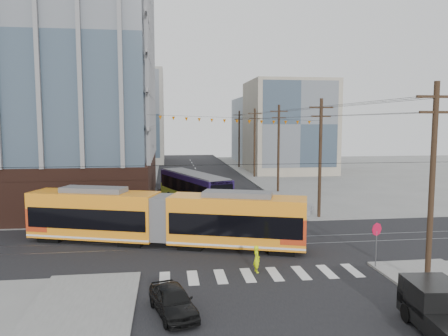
{
  "coord_description": "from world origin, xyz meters",
  "views": [
    {
      "loc": [
        -5.38,
        -27.19,
        8.91
      ],
      "look_at": [
        -0.39,
        10.76,
        4.84
      ],
      "focal_mm": 35.0,
      "sensor_mm": 36.0,
      "label": 1
    }
  ],
  "objects": [
    {
      "name": "bg_bldg_ne_far",
      "position": [
        18.0,
        68.0,
        7.0
      ],
      "size": [
        16.0,
        16.0,
        14.0
      ],
      "primitive_type": "cube",
      "color": "#8C99A5",
      "rests_on": "ground"
    },
    {
      "name": "utility_pole_near",
      "position": [
        8.5,
        -6.0,
        5.5
      ],
      "size": [
        0.3,
        0.3,
        11.0
      ],
      "primitive_type": "cylinder",
      "color": "black",
      "rests_on": "ground"
    },
    {
      "name": "city_bus",
      "position": [
        -2.59,
        18.65,
        1.8
      ],
      "size": [
        7.08,
        12.82,
        3.59
      ],
      "primitive_type": null,
      "rotation": [
        0.0,
        0.0,
        0.36
      ],
      "color": "#1B0F39",
      "rests_on": "ground"
    },
    {
      "name": "jersey_barrier",
      "position": [
        8.3,
        13.19,
        0.36
      ],
      "size": [
        2.18,
        3.61,
        0.72
      ],
      "primitive_type": "cube",
      "rotation": [
        0.0,
        0.0,
        -0.41
      ],
      "color": "slate",
      "rests_on": "ground"
    },
    {
      "name": "parked_car_white",
      "position": [
        -5.97,
        16.26,
        0.77
      ],
      "size": [
        3.89,
        5.72,
        1.54
      ],
      "primitive_type": "imported",
      "rotation": [
        0.0,
        0.0,
        2.78
      ],
      "color": "silver",
      "rests_on": "ground"
    },
    {
      "name": "bg_bldg_nw_far",
      "position": [
        -14.0,
        72.0,
        10.0
      ],
      "size": [
        16.0,
        18.0,
        20.0
      ],
      "primitive_type": "cube",
      "color": "gray",
      "rests_on": "ground"
    },
    {
      "name": "stop_sign",
      "position": [
        7.11,
        -2.88,
        1.33
      ],
      "size": [
        1.06,
        1.06,
        2.67
      ],
      "primitive_type": null,
      "rotation": [
        0.0,
        0.0,
        0.4
      ],
      "color": "red",
      "rests_on": "ground"
    },
    {
      "name": "utility_pole_far",
      "position": [
        8.5,
        56.0,
        5.5
      ],
      "size": [
        0.3,
        0.3,
        11.0
      ],
      "primitive_type": "cylinder",
      "color": "black",
      "rests_on": "ground"
    },
    {
      "name": "parked_car_silver",
      "position": [
        -5.97,
        13.34,
        0.75
      ],
      "size": [
        2.15,
        4.71,
        1.5
      ],
      "primitive_type": "imported",
      "rotation": [
        0.0,
        0.0,
        3.02
      ],
      "color": "gray",
      "rests_on": "ground"
    },
    {
      "name": "office_building",
      "position": [
        -22.0,
        23.0,
        14.3
      ],
      "size": [
        30.0,
        25.0,
        28.6
      ],
      "primitive_type": "cube",
      "color": "#381E16",
      "rests_on": "ground"
    },
    {
      "name": "ground",
      "position": [
        0.0,
        0.0,
        0.0
      ],
      "size": [
        160.0,
        160.0,
        0.0
      ],
      "primitive_type": "plane",
      "color": "slate"
    },
    {
      "name": "pedestrian",
      "position": [
        -0.18,
        -2.52,
        0.81
      ],
      "size": [
        0.47,
        0.64,
        1.62
      ],
      "primitive_type": "imported",
      "rotation": [
        0.0,
        0.0,
        1.73
      ],
      "color": "#DDFC0B",
      "rests_on": "ground"
    },
    {
      "name": "bg_bldg_nw_near",
      "position": [
        -17.0,
        52.0,
        9.0
      ],
      "size": [
        18.0,
        16.0,
        18.0
      ],
      "primitive_type": "cube",
      "color": "#8C99A5",
      "rests_on": "ground"
    },
    {
      "name": "parked_car_grey",
      "position": [
        -5.12,
        25.07,
        0.59
      ],
      "size": [
        3.16,
        4.64,
        1.18
      ],
      "primitive_type": "imported",
      "rotation": [
        0.0,
        0.0,
        3.45
      ],
      "color": "slate",
      "rests_on": "ground"
    },
    {
      "name": "streetcar",
      "position": [
        -5.68,
        4.08,
        1.96
      ],
      "size": [
        20.21,
        9.1,
        3.92
      ],
      "primitive_type": null,
      "rotation": [
        0.0,
        0.0,
        -0.32
      ],
      "color": "orange",
      "rests_on": "ground"
    },
    {
      "name": "black_sedan",
      "position": [
        -5.19,
        -7.63,
        0.68
      ],
      "size": [
        2.61,
        4.26,
        1.36
      ],
      "primitive_type": "imported",
      "rotation": [
        0.0,
        0.0,
        0.27
      ],
      "color": "black",
      "rests_on": "ground"
    },
    {
      "name": "bg_bldg_ne_near",
      "position": [
        16.0,
        48.0,
        8.0
      ],
      "size": [
        14.0,
        14.0,
        16.0
      ],
      "primitive_type": "cube",
      "color": "gray",
      "rests_on": "ground"
    }
  ]
}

